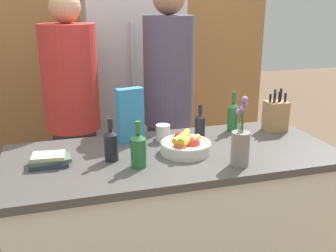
{
  "coord_description": "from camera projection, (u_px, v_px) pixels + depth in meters",
  "views": [
    {
      "loc": [
        -0.58,
        -1.87,
        1.7
      ],
      "look_at": [
        0.0,
        0.1,
        1.05
      ],
      "focal_mm": 42.0,
      "sensor_mm": 36.0,
      "label": 1
    }
  ],
  "objects": [
    {
      "name": "kitchen_island",
      "position": [
        173.0,
        228.0,
        2.24
      ],
      "size": [
        1.77,
        0.76,
        0.93
      ],
      "color": "silver",
      "rests_on": "ground_plane"
    },
    {
      "name": "bottle_vinegar",
      "position": [
        233.0,
        116.0,
        2.43
      ],
      "size": [
        0.07,
        0.07,
        0.25
      ],
      "color": "#286633",
      "rests_on": "kitchen_island"
    },
    {
      "name": "coffee_mug",
      "position": [
        162.0,
        133.0,
        2.27
      ],
      "size": [
        0.08,
        0.12,
        0.1
      ],
      "color": "silver",
      "rests_on": "kitchen_island"
    },
    {
      "name": "back_wall_wood",
      "position": [
        116.0,
        47.0,
        3.62
      ],
      "size": [
        2.97,
        0.12,
        2.6
      ],
      "color": "#9E6B3D",
      "rests_on": "ground_plane"
    },
    {
      "name": "person_at_sink",
      "position": [
        72.0,
        109.0,
        2.71
      ],
      "size": [
        0.38,
        0.38,
        1.77
      ],
      "rotation": [
        0.0,
        0.0,
        -0.01
      ],
      "color": "#383842",
      "rests_on": "ground_plane"
    },
    {
      "name": "bottle_water",
      "position": [
        138.0,
        149.0,
        1.9
      ],
      "size": [
        0.08,
        0.08,
        0.23
      ],
      "color": "#286633",
      "rests_on": "kitchen_island"
    },
    {
      "name": "person_in_blue",
      "position": [
        169.0,
        101.0,
        2.74
      ],
      "size": [
        0.34,
        0.34,
        1.83
      ],
      "rotation": [
        0.0,
        0.0,
        -0.47
      ],
      "color": "#383842",
      "rests_on": "ground_plane"
    },
    {
      "name": "flower_vase",
      "position": [
        240.0,
        145.0,
        1.91
      ],
      "size": [
        0.09,
        0.09,
        0.35
      ],
      "color": "gray",
      "rests_on": "kitchen_island"
    },
    {
      "name": "bottle_oil",
      "position": [
        111.0,
        144.0,
        1.98
      ],
      "size": [
        0.07,
        0.07,
        0.22
      ],
      "color": "black",
      "rests_on": "kitchen_island"
    },
    {
      "name": "knife_block",
      "position": [
        276.0,
        116.0,
        2.44
      ],
      "size": [
        0.13,
        0.11,
        0.27
      ],
      "color": "#A87A4C",
      "rests_on": "kitchen_island"
    },
    {
      "name": "fruit_bowl",
      "position": [
        185.0,
        145.0,
        2.08
      ],
      "size": [
        0.27,
        0.27,
        0.12
      ],
      "color": "silver",
      "rests_on": "kitchen_island"
    },
    {
      "name": "bottle_wine",
      "position": [
        200.0,
        125.0,
        2.29
      ],
      "size": [
        0.06,
        0.06,
        0.21
      ],
      "color": "black",
      "rests_on": "kitchen_island"
    },
    {
      "name": "refrigerator",
      "position": [
        133.0,
        93.0,
        3.42
      ],
      "size": [
        0.78,
        0.62,
        1.89
      ],
      "color": "#B7B7BC",
      "rests_on": "ground_plane"
    },
    {
      "name": "cereal_box",
      "position": [
        130.0,
        115.0,
        2.23
      ],
      "size": [
        0.16,
        0.09,
        0.31
      ],
      "color": "teal",
      "rests_on": "kitchen_island"
    },
    {
      "name": "book_stack",
      "position": [
        49.0,
        160.0,
        1.93
      ],
      "size": [
        0.2,
        0.13,
        0.06
      ],
      "color": "#2D334C",
      "rests_on": "kitchen_island"
    }
  ]
}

